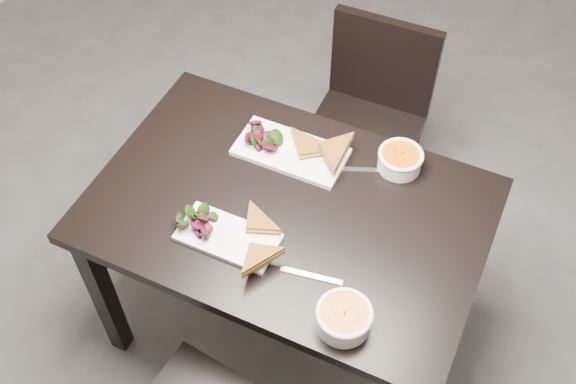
{
  "coord_description": "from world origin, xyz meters",
  "views": [
    {
      "loc": [
        0.42,
        -1.35,
        2.39
      ],
      "look_at": [
        -0.12,
        -0.21,
        0.82
      ],
      "focal_mm": 42.46,
      "sensor_mm": 36.0,
      "label": 1
    }
  ],
  "objects_px": {
    "table": "(288,225)",
    "plate_far": "(291,152)",
    "soup_bowl_near": "(344,317)",
    "soup_bowl_far": "(400,159)",
    "chair_far": "(370,112)",
    "plate_near": "(228,237)"
  },
  "relations": [
    {
      "from": "table",
      "to": "plate_far",
      "type": "xyz_separation_m",
      "value": [
        -0.08,
        0.2,
        0.11
      ]
    },
    {
      "from": "chair_far",
      "to": "soup_bowl_near",
      "type": "height_order",
      "value": "chair_far"
    },
    {
      "from": "soup_bowl_far",
      "to": "soup_bowl_near",
      "type": "bearing_deg",
      "value": -85.25
    },
    {
      "from": "table",
      "to": "plate_far",
      "type": "height_order",
      "value": "plate_far"
    },
    {
      "from": "table",
      "to": "soup_bowl_near",
      "type": "distance_m",
      "value": 0.45
    },
    {
      "from": "table",
      "to": "soup_bowl_near",
      "type": "height_order",
      "value": "soup_bowl_near"
    },
    {
      "from": "soup_bowl_near",
      "to": "soup_bowl_far",
      "type": "distance_m",
      "value": 0.6
    },
    {
      "from": "table",
      "to": "plate_far",
      "type": "bearing_deg",
      "value": 112.71
    },
    {
      "from": "soup_bowl_near",
      "to": "plate_far",
      "type": "xyz_separation_m",
      "value": [
        -0.39,
        0.5,
        -0.03
      ]
    },
    {
      "from": "table",
      "to": "soup_bowl_near",
      "type": "relative_size",
      "value": 7.83
    },
    {
      "from": "table",
      "to": "plate_far",
      "type": "relative_size",
      "value": 3.36
    },
    {
      "from": "plate_far",
      "to": "soup_bowl_far",
      "type": "relative_size",
      "value": 2.48
    },
    {
      "from": "plate_near",
      "to": "soup_bowl_near",
      "type": "bearing_deg",
      "value": -15.73
    },
    {
      "from": "plate_near",
      "to": "plate_far",
      "type": "xyz_separation_m",
      "value": [
        0.03,
        0.38,
        0.0
      ]
    },
    {
      "from": "chair_far",
      "to": "soup_bowl_near",
      "type": "relative_size",
      "value": 5.54
    },
    {
      "from": "chair_far",
      "to": "soup_bowl_near",
      "type": "distance_m",
      "value": 1.13
    },
    {
      "from": "table",
      "to": "chair_far",
      "type": "xyz_separation_m",
      "value": [
        0.01,
        0.75,
        -0.17
      ]
    },
    {
      "from": "plate_far",
      "to": "soup_bowl_far",
      "type": "bearing_deg",
      "value": 15.8
    },
    {
      "from": "table",
      "to": "soup_bowl_far",
      "type": "distance_m",
      "value": 0.41
    },
    {
      "from": "soup_bowl_near",
      "to": "plate_far",
      "type": "relative_size",
      "value": 0.43
    },
    {
      "from": "chair_far",
      "to": "plate_far",
      "type": "bearing_deg",
      "value": -100.62
    },
    {
      "from": "chair_far",
      "to": "plate_near",
      "type": "distance_m",
      "value": 0.98
    }
  ]
}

